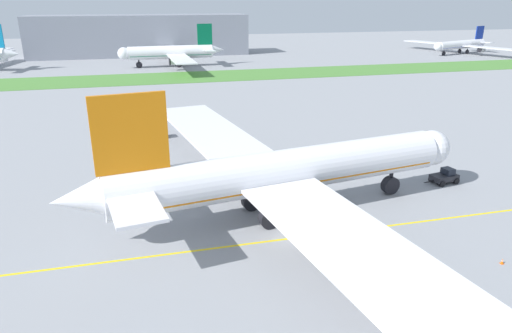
# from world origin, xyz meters

# --- Properties ---
(ground_plane) EXTENTS (600.00, 600.00, 0.00)m
(ground_plane) POSITION_xyz_m (0.00, 0.00, 0.00)
(ground_plane) COLOR gray
(ground_plane) RESTS_ON ground
(apron_taxi_line) EXTENTS (280.00, 0.36, 0.01)m
(apron_taxi_line) POSITION_xyz_m (0.00, -0.39, 0.00)
(apron_taxi_line) COLOR yellow
(apron_taxi_line) RESTS_ON ground
(grass_median_strip) EXTENTS (320.00, 24.00, 0.10)m
(grass_median_strip) POSITION_xyz_m (0.00, 114.79, 0.05)
(grass_median_strip) COLOR #4C8438
(grass_median_strip) RESTS_ON ground
(airliner_foreground) EXTENTS (51.16, 82.01, 16.48)m
(airliner_foreground) POSITION_xyz_m (0.97, 5.77, 5.60)
(airliner_foreground) COLOR white
(airliner_foreground) RESTS_ON ground
(pushback_tug) EXTENTS (5.74, 3.02, 2.15)m
(pushback_tug) POSITION_xyz_m (27.36, 9.87, 0.98)
(pushback_tug) COLOR #26262B
(pushback_tug) RESTS_ON ground
(ground_crew_wingwalker_port) EXTENTS (0.38, 0.54, 1.62)m
(ground_crew_wingwalker_port) POSITION_xyz_m (6.20, 3.97, 0.99)
(ground_crew_wingwalker_port) COLOR black
(ground_crew_wingwalker_port) RESTS_ON ground
(ground_crew_wingwalker_starboard) EXTENTS (0.47, 0.42, 1.56)m
(ground_crew_wingwalker_starboard) POSITION_xyz_m (6.61, -17.35, 0.95)
(ground_crew_wingwalker_starboard) COLOR black
(ground_crew_wingwalker_starboard) RESTS_ON ground
(traffic_cone_near_nose) EXTENTS (0.36, 0.36, 0.58)m
(traffic_cone_near_nose) POSITION_xyz_m (19.47, -10.74, 0.28)
(traffic_cone_near_nose) COLOR #F2590C
(traffic_cone_near_nose) RESTS_ON ground
(service_truck_baggage_loader) EXTENTS (6.24, 3.46, 2.93)m
(service_truck_baggage_loader) POSITION_xyz_m (-13.45, 43.04, 1.57)
(service_truck_baggage_loader) COLOR black
(service_truck_baggage_loader) RESTS_ON ground
(parked_airliner_far_centre) EXTENTS (40.86, 63.07, 15.89)m
(parked_airliner_far_centre) POSITION_xyz_m (-0.23, 141.74, 5.38)
(parked_airliner_far_centre) COLOR white
(parked_airliner_far_centre) RESTS_ON ground
(parked_airliner_far_right) EXTENTS (38.58, 63.00, 12.35)m
(parked_airliner_far_right) POSITION_xyz_m (137.41, 152.07, 4.19)
(parked_airliner_far_right) COLOR white
(parked_airliner_far_right) RESTS_ON ground
(terminal_building) EXTENTS (97.36, 20.00, 18.00)m
(terminal_building) POSITION_xyz_m (-10.85, 183.44, 9.00)
(terminal_building) COLOR gray
(terminal_building) RESTS_ON ground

